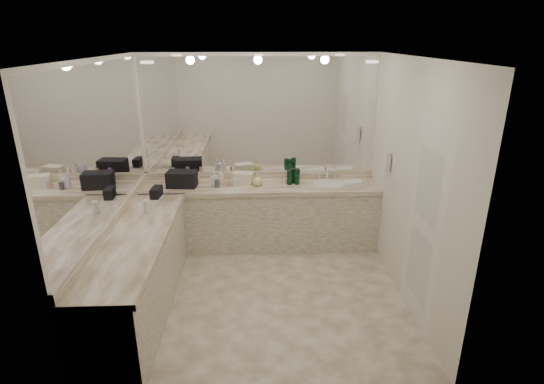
{
  "coord_description": "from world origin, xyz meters",
  "views": [
    {
      "loc": [
        -0.06,
        -4.23,
        2.78
      ],
      "look_at": [
        0.13,
        0.4,
        1.09
      ],
      "focal_mm": 28.0,
      "sensor_mm": 36.0,
      "label": 1
    }
  ],
  "objects_px": {
    "soap_bottle_b": "(214,178)",
    "soap_bottle_c": "(258,179)",
    "hand_towel": "(353,182)",
    "wall_phone": "(387,162)",
    "soap_bottle_a": "(221,176)",
    "black_toiletry_bag": "(182,179)",
    "cream_cosmetic_case": "(243,178)",
    "sink": "(329,184)"
  },
  "relations": [
    {
      "from": "soap_bottle_b",
      "to": "soap_bottle_c",
      "type": "relative_size",
      "value": 1.13
    },
    {
      "from": "black_toiletry_bag",
      "to": "soap_bottle_b",
      "type": "bearing_deg",
      "value": 2.57
    },
    {
      "from": "soap_bottle_b",
      "to": "soap_bottle_a",
      "type": "bearing_deg",
      "value": 41.99
    },
    {
      "from": "black_toiletry_bag",
      "to": "cream_cosmetic_case",
      "type": "distance_m",
      "value": 0.82
    },
    {
      "from": "soap_bottle_b",
      "to": "soap_bottle_c",
      "type": "xyz_separation_m",
      "value": [
        0.58,
        -0.03,
        -0.01
      ]
    },
    {
      "from": "sink",
      "to": "cream_cosmetic_case",
      "type": "bearing_deg",
      "value": 176.41
    },
    {
      "from": "hand_towel",
      "to": "soap_bottle_c",
      "type": "height_order",
      "value": "soap_bottle_c"
    },
    {
      "from": "cream_cosmetic_case",
      "to": "soap_bottle_a",
      "type": "distance_m",
      "value": 0.3
    },
    {
      "from": "black_toiletry_bag",
      "to": "hand_towel",
      "type": "height_order",
      "value": "black_toiletry_bag"
    },
    {
      "from": "wall_phone",
      "to": "black_toiletry_bag",
      "type": "relative_size",
      "value": 0.62
    },
    {
      "from": "hand_towel",
      "to": "soap_bottle_a",
      "type": "height_order",
      "value": "soap_bottle_a"
    },
    {
      "from": "wall_phone",
      "to": "soap_bottle_c",
      "type": "xyz_separation_m",
      "value": [
        -1.58,
        0.46,
        -0.36
      ]
    },
    {
      "from": "black_toiletry_bag",
      "to": "soap_bottle_a",
      "type": "relative_size",
      "value": 1.78
    },
    {
      "from": "cream_cosmetic_case",
      "to": "soap_bottle_c",
      "type": "distance_m",
      "value": 0.23
    },
    {
      "from": "wall_phone",
      "to": "soap_bottle_a",
      "type": "height_order",
      "value": "wall_phone"
    },
    {
      "from": "hand_towel",
      "to": "soap_bottle_c",
      "type": "xyz_separation_m",
      "value": [
        -1.3,
        -0.02,
        0.07
      ]
    },
    {
      "from": "hand_towel",
      "to": "soap_bottle_a",
      "type": "relative_size",
      "value": 1.09
    },
    {
      "from": "black_toiletry_bag",
      "to": "soap_bottle_c",
      "type": "xyz_separation_m",
      "value": [
        1.01,
        -0.01,
        -0.02
      ]
    },
    {
      "from": "soap_bottle_a",
      "to": "black_toiletry_bag",
      "type": "bearing_deg",
      "value": -169.77
    },
    {
      "from": "hand_towel",
      "to": "soap_bottle_b",
      "type": "distance_m",
      "value": 1.88
    },
    {
      "from": "black_toiletry_bag",
      "to": "soap_bottle_a",
      "type": "xyz_separation_m",
      "value": [
        0.51,
        0.09,
        -0.0
      ]
    },
    {
      "from": "wall_phone",
      "to": "black_toiletry_bag",
      "type": "distance_m",
      "value": 2.66
    },
    {
      "from": "cream_cosmetic_case",
      "to": "soap_bottle_a",
      "type": "xyz_separation_m",
      "value": [
        -0.3,
        -0.01,
        0.03
      ]
    },
    {
      "from": "sink",
      "to": "soap_bottle_c",
      "type": "distance_m",
      "value": 0.98
    },
    {
      "from": "black_toiletry_bag",
      "to": "hand_towel",
      "type": "bearing_deg",
      "value": 0.23
    },
    {
      "from": "sink",
      "to": "hand_towel",
      "type": "height_order",
      "value": "hand_towel"
    },
    {
      "from": "sink",
      "to": "black_toiletry_bag",
      "type": "bearing_deg",
      "value": -179.21
    },
    {
      "from": "soap_bottle_a",
      "to": "wall_phone",
      "type": "bearing_deg",
      "value": -15.17
    },
    {
      "from": "wall_phone",
      "to": "soap_bottle_a",
      "type": "bearing_deg",
      "value": 164.83
    },
    {
      "from": "soap_bottle_b",
      "to": "soap_bottle_c",
      "type": "bearing_deg",
      "value": -3.23
    },
    {
      "from": "sink",
      "to": "soap_bottle_a",
      "type": "distance_m",
      "value": 1.48
    },
    {
      "from": "wall_phone",
      "to": "hand_towel",
      "type": "bearing_deg",
      "value": 120.87
    },
    {
      "from": "wall_phone",
      "to": "soap_bottle_a",
      "type": "xyz_separation_m",
      "value": [
        -2.08,
        0.56,
        -0.34
      ]
    },
    {
      "from": "sink",
      "to": "wall_phone",
      "type": "bearing_deg",
      "value": -39.57
    },
    {
      "from": "sink",
      "to": "black_toiletry_bag",
      "type": "height_order",
      "value": "black_toiletry_bag"
    },
    {
      "from": "sink",
      "to": "cream_cosmetic_case",
      "type": "relative_size",
      "value": 1.66
    },
    {
      "from": "soap_bottle_a",
      "to": "soap_bottle_b",
      "type": "relative_size",
      "value": 1.08
    },
    {
      "from": "sink",
      "to": "soap_bottle_c",
      "type": "relative_size",
      "value": 2.48
    },
    {
      "from": "wall_phone",
      "to": "soap_bottle_c",
      "type": "height_order",
      "value": "wall_phone"
    },
    {
      "from": "black_toiletry_bag",
      "to": "wall_phone",
      "type": "bearing_deg",
      "value": -10.33
    },
    {
      "from": "sink",
      "to": "wall_phone",
      "type": "xyz_separation_m",
      "value": [
        0.61,
        -0.5,
        0.46
      ]
    },
    {
      "from": "black_toiletry_bag",
      "to": "hand_towel",
      "type": "distance_m",
      "value": 2.31
    }
  ]
}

